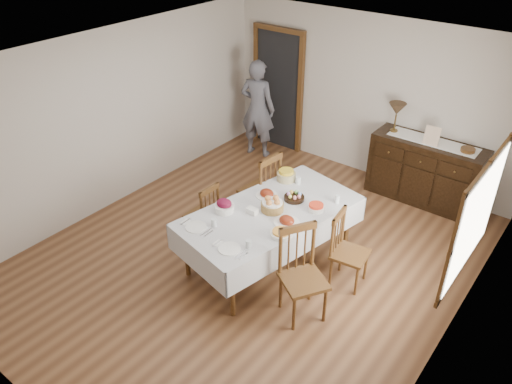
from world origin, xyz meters
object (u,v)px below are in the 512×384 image
Objects in this scene: chair_left_near at (204,213)px; chair_left_far at (262,188)px; sideboard at (425,171)px; person at (258,105)px; dining_table at (270,217)px; table_lamp at (397,110)px; chair_right_far at (347,249)px; chair_right_near at (302,273)px.

chair_left_near is 0.91m from chair_left_far.
person reaches higher than sideboard.
person is (-1.99, 2.34, 0.24)m from dining_table.
table_lamp is at bearing 175.04° from person.
table_lamp is at bearing 154.85° from chair_left_near.
chair_right_far is 2.61m from table_lamp.
sideboard is 0.89× the size of person.
person is at bearing -174.30° from sideboard.
chair_right_far is at bearing -76.67° from table_lamp.
chair_right_near is 1.14× the size of chair_right_far.
person is (-1.38, 1.69, 0.36)m from chair_left_far.
dining_table is 2.21× the size of chair_left_far.
table_lamp is at bearing 5.56° from chair_right_far.
chair_left_near is at bearing 100.17° from person.
chair_right_near is (0.81, -0.51, -0.13)m from dining_table.
chair_right_near is (1.76, -0.32, 0.11)m from chair_left_near.
table_lamp reaches higher than dining_table.
person is at bearing -135.34° from chair_left_far.
sideboard is at bearing 28.91° from chair_right_near.
chair_left_far is 1.83m from chair_right_near.
dining_table is at bearing 96.29° from chair_right_far.
sideboard is 3.01m from person.
table_lamp is at bearing 39.50° from chair_right_near.
dining_table is 5.35× the size of table_lamp.
dining_table is at bearing -98.36° from table_lamp.
chair_left_near reaches higher than dining_table.
sideboard is at bearing -8.16° from chair_right_far.
sideboard is 1.03m from table_lamp.
dining_table is 2.53× the size of chair_right_far.
dining_table is 3.08m from person.
dining_table is 2.75× the size of chair_left_near.
chair_right_far is 2.11× the size of table_lamp.
chair_left_far is 2.42× the size of table_lamp.
dining_table is 2.75m from table_lamp.
chair_right_near is at bearing 56.18° from chair_left_far.
person is at bearing 142.41° from dining_table.
person reaches higher than dining_table.
chair_right_near reaches higher than chair_left_near.
chair_left_near is at bearing -16.54° from chair_left_far.
chair_left_far is 0.60× the size of person.
sideboard is at bearing 81.71° from dining_table.
dining_table is at bearing 118.26° from person.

